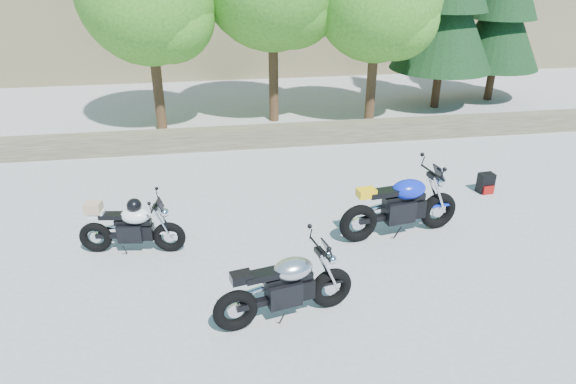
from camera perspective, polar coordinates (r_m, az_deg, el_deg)
The scene contains 6 objects.
ground at distance 8.80m, azimuth -0.29°, elevation -7.29°, with size 90.00×90.00×0.00m, color gray.
stone_wall at distance 13.63m, azimuth -3.77°, elevation 6.16°, with size 22.00×0.55×0.50m, color #4C4733.
silver_bike at distance 7.24m, azimuth -0.24°, elevation -10.57°, with size 2.06×0.73×1.04m.
white_bike at distance 9.12m, azimuth -17.11°, elevation -3.65°, with size 1.82×0.58×1.01m.
blue_bike at distance 9.43m, azimuth 12.45°, elevation -1.56°, with size 2.33×0.74×1.17m.
backpack at distance 11.76m, azimuth 21.12°, elevation 0.92°, with size 0.34×0.30×0.43m.
Camera 1 is at (-1.10, -7.30, 4.79)m, focal length 32.00 mm.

